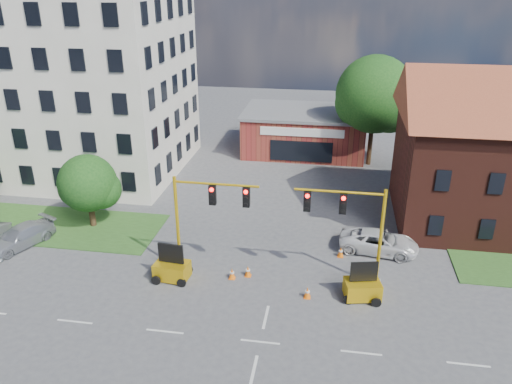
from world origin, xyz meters
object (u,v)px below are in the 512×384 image
signal_mast_east (352,225)px  trailer_east (362,287)px  signal_mast_west (203,214)px  trailer_west (172,269)px  pickup_white (379,242)px

signal_mast_east → trailer_east: 3.59m
signal_mast_west → trailer_west: bearing=-144.4°
trailer_west → pickup_white: trailer_west is taller
pickup_white → signal_mast_east: bearing=161.0°
pickup_white → signal_mast_west: bearing=118.4°
signal_mast_west → pickup_white: signal_mast_west is taller
trailer_east → trailer_west: bearing=167.0°
signal_mast_east → pickup_white: size_ratio=1.20×
signal_mast_east → trailer_west: signal_mast_east is taller
signal_mast_west → signal_mast_east: 8.71m
signal_mast_east → pickup_white: (2.05, 4.10, -3.20)m
signal_mast_west → trailer_east: 10.13m
signal_mast_east → trailer_west: size_ratio=2.70×
trailer_west → trailer_east: trailer_west is taller
signal_mast_west → trailer_east: bearing=-8.3°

